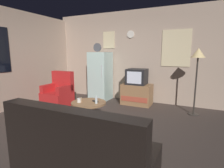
% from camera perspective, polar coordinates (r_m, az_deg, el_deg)
% --- Properties ---
extents(ground_plane, '(12.00, 12.00, 0.00)m').
position_cam_1_polar(ground_plane, '(3.72, -7.08, -13.58)').
color(ground_plane, '#3D332D').
extents(wall_with_art, '(5.20, 0.12, 2.73)m').
position_cam_1_polar(wall_with_art, '(5.63, 6.37, 8.73)').
color(wall_with_art, tan).
rests_on(wall_with_art, ground_plane).
extents(wall_left_with_window, '(0.12, 5.20, 2.60)m').
position_cam_1_polar(wall_left_with_window, '(5.26, -31.73, 6.53)').
color(wall_left_with_window, tan).
rests_on(wall_left_with_window, ground_plane).
extents(fridge, '(0.60, 0.62, 1.77)m').
position_cam_1_polar(fridge, '(5.68, -3.72, 2.56)').
color(fridge, silver).
rests_on(fridge, ground_plane).
extents(tv_stand, '(0.84, 0.53, 0.59)m').
position_cam_1_polar(tv_stand, '(5.23, 7.91, -3.27)').
color(tv_stand, '#8E6642').
rests_on(tv_stand, ground_plane).
extents(crt_tv, '(0.54, 0.51, 0.44)m').
position_cam_1_polar(crt_tv, '(5.14, 7.93, 2.36)').
color(crt_tv, black).
rests_on(crt_tv, tv_stand).
extents(standing_lamp, '(0.32, 0.32, 1.59)m').
position_cam_1_polar(standing_lamp, '(4.60, 25.71, 7.44)').
color(standing_lamp, '#332D28').
rests_on(standing_lamp, ground_plane).
extents(coffee_table, '(0.72, 0.72, 0.47)m').
position_cam_1_polar(coffee_table, '(3.83, -7.38, -9.11)').
color(coffee_table, '#8E6642').
rests_on(coffee_table, ground_plane).
extents(wine_glass, '(0.05, 0.05, 0.15)m').
position_cam_1_polar(wine_glass, '(3.61, -5.07, -5.05)').
color(wine_glass, silver).
rests_on(wine_glass, coffee_table).
extents(mug_ceramic_white, '(0.08, 0.08, 0.09)m').
position_cam_1_polar(mug_ceramic_white, '(3.74, -10.49, -5.14)').
color(mug_ceramic_white, silver).
rests_on(mug_ceramic_white, coffee_table).
extents(mug_ceramic_tan, '(0.08, 0.08, 0.09)m').
position_cam_1_polar(mug_ceramic_tan, '(3.77, -10.13, -4.99)').
color(mug_ceramic_tan, tan).
rests_on(mug_ceramic_tan, coffee_table).
extents(remote_control, '(0.16, 0.09, 0.02)m').
position_cam_1_polar(remote_control, '(3.75, -5.35, -5.52)').
color(remote_control, black).
rests_on(remote_control, coffee_table).
extents(armchair, '(0.68, 0.68, 0.96)m').
position_cam_1_polar(armchair, '(5.28, -16.67, -3.00)').
color(armchair, red).
rests_on(armchair, ground_plane).
extents(couch, '(1.70, 0.80, 0.92)m').
position_cam_1_polar(couch, '(2.29, -9.73, -20.86)').
color(couch, black).
rests_on(couch, ground_plane).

